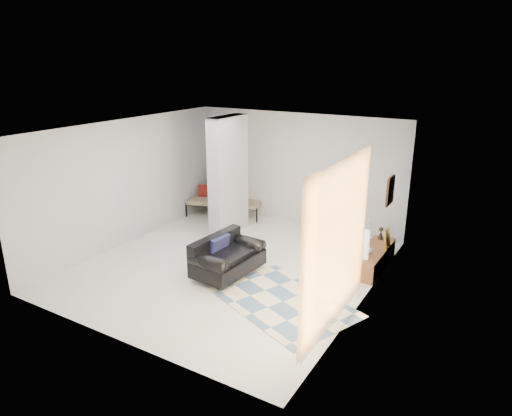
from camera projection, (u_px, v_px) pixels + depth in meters
The scene contains 17 objects.
floor at pixel (231, 266), 9.31m from camera, with size 6.00×6.00×0.00m, color silver.
ceiling at pixel (228, 129), 8.43m from camera, with size 6.00×6.00×0.00m, color white.
wall_back at pixel (297, 170), 11.33m from camera, with size 6.00×6.00×0.00m, color silver.
wall_front at pixel (112, 255), 6.42m from camera, with size 6.00×6.00×0.00m, color silver.
wall_left at pixel (127, 182), 10.20m from camera, with size 6.00×6.00×0.00m, color silver.
wall_right at pixel (368, 226), 7.55m from camera, with size 6.00×6.00×0.00m, color silver.
partition_column at pixel (228, 176), 10.71m from camera, with size 0.35×1.20×2.80m, color #A8ACAF.
hallway_door at pixel (226, 174), 12.43m from camera, with size 0.85×0.06×2.04m, color silver.
curtain at pixel (339, 246), 6.63m from camera, with size 2.55×2.55×0.00m, color orange.
wall_art at pixel (390, 191), 8.65m from camera, with size 0.04×0.45×0.55m, color #341E0E.
media_console at pixel (374, 258), 9.20m from camera, with size 0.45×1.59×0.80m.
loveseat at pixel (226, 257), 8.86m from camera, with size 0.95×1.51×0.76m.
daybed at pixel (224, 200), 12.25m from camera, with size 2.11×1.39×0.77m.
area_rug at pixel (283, 302), 7.94m from camera, with size 2.45×1.63×0.01m, color beige.
cylinder_lamp at pixel (366, 245), 8.61m from camera, with size 0.11×0.11×0.58m, color beige.
bronze_figurine at pixel (381, 233), 9.59m from camera, with size 0.13×0.13×0.27m, color black, non-canonical shape.
vase at pixel (369, 249), 8.92m from camera, with size 0.17×0.17×0.18m, color silver.
Camera 1 is at (4.74, -7.04, 4.05)m, focal length 32.00 mm.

